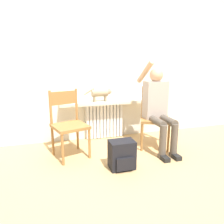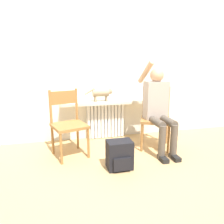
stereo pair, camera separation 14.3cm
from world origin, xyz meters
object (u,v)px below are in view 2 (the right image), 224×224
chair_left (68,123)px  backpack (120,155)px  person (158,105)px  cat (102,93)px  chair_right (155,117)px

chair_left → backpack: size_ratio=2.58×
person → backpack: bearing=-147.5°
person → cat: 0.96m
chair_left → backpack: (0.60, -0.58, -0.31)m
chair_left → backpack: chair_left is taller
person → backpack: 1.01m
chair_left → chair_right: 1.34m
backpack → chair_right: bearing=37.8°
chair_right → backpack: 0.99m
chair_right → backpack: (-0.75, -0.58, -0.31)m
person → backpack: person is taller
cat → backpack: bearing=-89.6°
chair_right → cat: size_ratio=1.99×
cat → chair_left: bearing=-141.0°
chair_left → cat: size_ratio=1.99×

